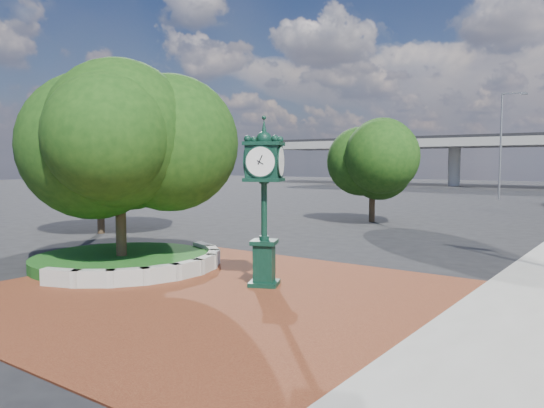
{
  "coord_description": "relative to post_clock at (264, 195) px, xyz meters",
  "views": [
    {
      "loc": [
        10.01,
        -11.73,
        3.65
      ],
      "look_at": [
        0.41,
        1.5,
        2.36
      ],
      "focal_mm": 35.0,
      "sensor_mm": 36.0,
      "label": 1
    }
  ],
  "objects": [
    {
      "name": "ground",
      "position": [
        -0.82,
        -0.55,
        -2.7
      ],
      "size": [
        200.0,
        200.0,
        0.0
      ],
      "primitive_type": "plane",
      "color": "black",
      "rests_on": "ground"
    },
    {
      "name": "plaza",
      "position": [
        -0.82,
        -1.55,
        -2.68
      ],
      "size": [
        12.0,
        12.0,
        0.04
      ],
      "primitive_type": "cube",
      "color": "maroon",
      "rests_on": "ground"
    },
    {
      "name": "planter_wall",
      "position": [
        -3.53,
        -0.55,
        -2.43
      ],
      "size": [
        2.96,
        6.77,
        0.54
      ],
      "color": "#9E9B93",
      "rests_on": "ground"
    },
    {
      "name": "grass_bed",
      "position": [
        -5.82,
        -0.55,
        -2.5
      ],
      "size": [
        6.1,
        6.1,
        0.4
      ],
      "primitive_type": "cylinder",
      "color": "#134215",
      "rests_on": "ground"
    },
    {
      "name": "tree_planter",
      "position": [
        -5.82,
        -0.55,
        1.03
      ],
      "size": [
        5.2,
        5.2,
        6.33
      ],
      "color": "#38281C",
      "rests_on": "ground"
    },
    {
      "name": "tree_northwest",
      "position": [
        -13.82,
        4.45,
        1.43
      ],
      "size": [
        5.6,
        5.6,
        6.93
      ],
      "color": "#38281C",
      "rests_on": "ground"
    },
    {
      "name": "tree_street",
      "position": [
        -4.82,
        17.45,
        0.54
      ],
      "size": [
        4.4,
        4.4,
        5.45
      ],
      "color": "#38281C",
      "rests_on": "ground"
    },
    {
      "name": "post_clock",
      "position": [
        0.0,
        0.0,
        0.0
      ],
      "size": [
        1.28,
        1.28,
        4.91
      ],
      "color": "black",
      "rests_on": "ground"
    },
    {
      "name": "street_lamp_far",
      "position": [
        -2.96,
        42.72,
        3.34
      ],
      "size": [
        2.31,
        0.4,
        10.3
      ],
      "color": "slate",
      "rests_on": "ground"
    }
  ]
}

